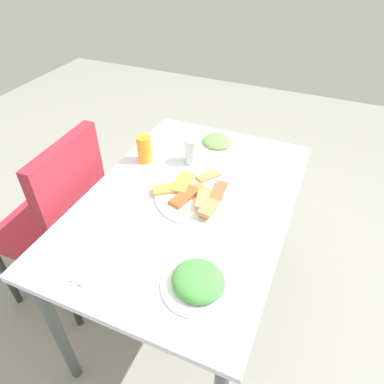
{
  "coord_description": "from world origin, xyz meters",
  "views": [
    {
      "loc": [
        -0.95,
        -0.42,
        1.62
      ],
      "look_at": [
        0.01,
        -0.01,
        0.77
      ],
      "focal_mm": 32.52,
      "sensor_mm": 36.0,
      "label": 1
    }
  ],
  "objects_px": {
    "dining_table": "(188,215)",
    "spoon": "(87,259)",
    "soda_can": "(145,149)",
    "paper_napkin": "(92,262)",
    "salad_plate_rice": "(217,142)",
    "fork": "(97,263)",
    "drinking_glass": "(192,151)",
    "pide_platter": "(196,194)",
    "dining_chair": "(60,215)",
    "salad_plate_greens": "(198,281)"
  },
  "relations": [
    {
      "from": "dining_table",
      "to": "spoon",
      "type": "xyz_separation_m",
      "value": [
        -0.41,
        0.18,
        0.09
      ]
    },
    {
      "from": "soda_can",
      "to": "paper_napkin",
      "type": "height_order",
      "value": "soda_can"
    },
    {
      "from": "salad_plate_rice",
      "to": "fork",
      "type": "relative_size",
      "value": 1.08
    },
    {
      "from": "drinking_glass",
      "to": "fork",
      "type": "distance_m",
      "value": 0.66
    },
    {
      "from": "dining_table",
      "to": "spoon",
      "type": "relative_size",
      "value": 6.38
    },
    {
      "from": "paper_napkin",
      "to": "fork",
      "type": "height_order",
      "value": "fork"
    },
    {
      "from": "pide_platter",
      "to": "salad_plate_rice",
      "type": "relative_size",
      "value": 1.8
    },
    {
      "from": "salad_plate_rice",
      "to": "soda_can",
      "type": "distance_m",
      "value": 0.36
    },
    {
      "from": "dining_chair",
      "to": "salad_plate_rice",
      "type": "distance_m",
      "value": 0.8
    },
    {
      "from": "pide_platter",
      "to": "salad_plate_rice",
      "type": "bearing_deg",
      "value": 8.05
    },
    {
      "from": "dining_table",
      "to": "salad_plate_rice",
      "type": "height_order",
      "value": "salad_plate_rice"
    },
    {
      "from": "drinking_glass",
      "to": "paper_napkin",
      "type": "xyz_separation_m",
      "value": [
        -0.65,
        0.07,
        -0.06
      ]
    },
    {
      "from": "salad_plate_greens",
      "to": "drinking_glass",
      "type": "xyz_separation_m",
      "value": [
        0.6,
        0.28,
        0.03
      ]
    },
    {
      "from": "dining_chair",
      "to": "spoon",
      "type": "distance_m",
      "value": 0.54
    },
    {
      "from": "soda_can",
      "to": "paper_napkin",
      "type": "bearing_deg",
      "value": -167.72
    },
    {
      "from": "salad_plate_greens",
      "to": "spoon",
      "type": "height_order",
      "value": "salad_plate_greens"
    },
    {
      "from": "paper_napkin",
      "to": "spoon",
      "type": "relative_size",
      "value": 0.7
    },
    {
      "from": "dining_chair",
      "to": "pide_platter",
      "type": "height_order",
      "value": "dining_chair"
    },
    {
      "from": "paper_napkin",
      "to": "pide_platter",
      "type": "bearing_deg",
      "value": -22.4
    },
    {
      "from": "drinking_glass",
      "to": "fork",
      "type": "relative_size",
      "value": 0.63
    },
    {
      "from": "dining_chair",
      "to": "salad_plate_greens",
      "type": "distance_m",
      "value": 0.84
    },
    {
      "from": "fork",
      "to": "soda_can",
      "type": "bearing_deg",
      "value": 12.3
    },
    {
      "from": "fork",
      "to": "salad_plate_greens",
      "type": "bearing_deg",
      "value": -83.01
    },
    {
      "from": "fork",
      "to": "dining_chair",
      "type": "bearing_deg",
      "value": 55.3
    },
    {
      "from": "salad_plate_rice",
      "to": "spoon",
      "type": "distance_m",
      "value": 0.84
    },
    {
      "from": "dining_chair",
      "to": "fork",
      "type": "relative_size",
      "value": 5.16
    },
    {
      "from": "drinking_glass",
      "to": "fork",
      "type": "xyz_separation_m",
      "value": [
        -0.65,
        0.05,
        -0.05
      ]
    },
    {
      "from": "dining_table",
      "to": "salad_plate_greens",
      "type": "distance_m",
      "value": 0.42
    },
    {
      "from": "salad_plate_rice",
      "to": "dining_chair",
      "type": "bearing_deg",
      "value": 134.54
    },
    {
      "from": "dining_table",
      "to": "drinking_glass",
      "type": "height_order",
      "value": "drinking_glass"
    },
    {
      "from": "fork",
      "to": "spoon",
      "type": "distance_m",
      "value": 0.04
    },
    {
      "from": "salad_plate_greens",
      "to": "dining_table",
      "type": "bearing_deg",
      "value": 27.78
    },
    {
      "from": "paper_napkin",
      "to": "fork",
      "type": "bearing_deg",
      "value": -90.0
    },
    {
      "from": "dining_table",
      "to": "salad_plate_rice",
      "type": "relative_size",
      "value": 5.82
    },
    {
      "from": "dining_table",
      "to": "drinking_glass",
      "type": "relative_size",
      "value": 9.92
    },
    {
      "from": "dining_chair",
      "to": "pide_platter",
      "type": "xyz_separation_m",
      "value": [
        0.15,
        -0.61,
        0.21
      ]
    },
    {
      "from": "salad_plate_rice",
      "to": "fork",
      "type": "xyz_separation_m",
      "value": [
        -0.83,
        0.11,
        -0.01
      ]
    },
    {
      "from": "dining_chair",
      "to": "pide_platter",
      "type": "relative_size",
      "value": 2.65
    },
    {
      "from": "dining_chair",
      "to": "spoon",
      "type": "xyz_separation_m",
      "value": [
        -0.29,
        -0.41,
        0.21
      ]
    },
    {
      "from": "pide_platter",
      "to": "soda_can",
      "type": "height_order",
      "value": "soda_can"
    },
    {
      "from": "drinking_glass",
      "to": "spoon",
      "type": "bearing_deg",
      "value": 172.34
    },
    {
      "from": "dining_chair",
      "to": "drinking_glass",
      "type": "bearing_deg",
      "value": -53.8
    },
    {
      "from": "dining_chair",
      "to": "drinking_glass",
      "type": "relative_size",
      "value": 8.15
    },
    {
      "from": "soda_can",
      "to": "fork",
      "type": "distance_m",
      "value": 0.6
    },
    {
      "from": "pide_platter",
      "to": "dining_chair",
      "type": "bearing_deg",
      "value": 103.69
    },
    {
      "from": "soda_can",
      "to": "drinking_glass",
      "type": "relative_size",
      "value": 1.06
    },
    {
      "from": "dining_chair",
      "to": "paper_napkin",
      "type": "relative_size",
      "value": 7.5
    },
    {
      "from": "dining_chair",
      "to": "paper_napkin",
      "type": "height_order",
      "value": "dining_chair"
    },
    {
      "from": "dining_chair",
      "to": "soda_can",
      "type": "distance_m",
      "value": 0.49
    },
    {
      "from": "salad_plate_rice",
      "to": "paper_napkin",
      "type": "distance_m",
      "value": 0.84
    }
  ]
}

